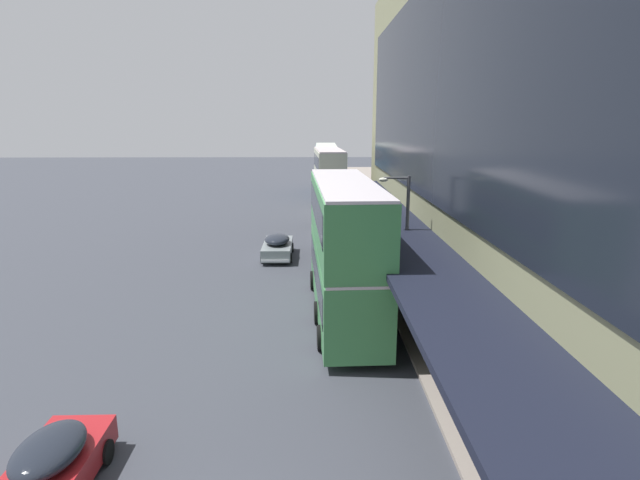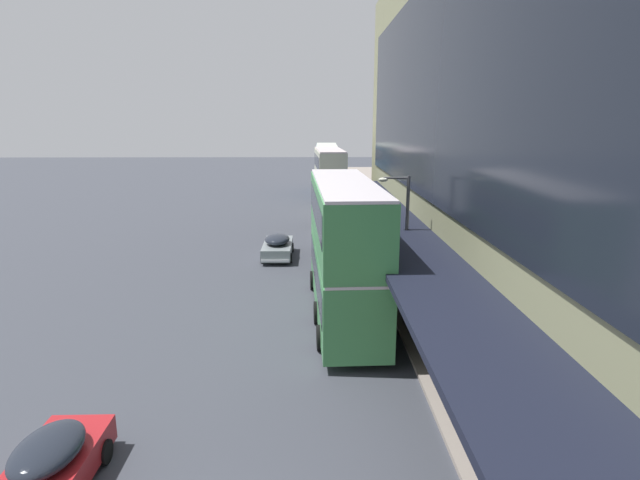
{
  "view_description": "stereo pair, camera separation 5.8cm",
  "coord_description": "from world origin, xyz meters",
  "px_view_note": "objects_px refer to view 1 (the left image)",
  "views": [
    {
      "loc": [
        2.24,
        -7.27,
        8.78
      ],
      "look_at": [
        2.8,
        21.93,
        1.82
      ],
      "focal_mm": 28.0,
      "sensor_mm": 36.0,
      "label": 1
    },
    {
      "loc": [
        2.3,
        -7.27,
        8.78
      ],
      "look_at": [
        2.8,
        21.93,
        1.82
      ],
      "focal_mm": 28.0,
      "sensor_mm": 36.0,
      "label": 2
    }
  ],
  "objects_px": {
    "transit_bus_kerbside_front": "(329,179)",
    "sedan_second_mid": "(48,471)",
    "transit_bus_kerbside_rear": "(345,245)",
    "sedan_trailing_mid": "(277,246)",
    "sedan_lead_mid": "(334,227)",
    "transit_bus_kerbside_far": "(326,167)",
    "pedestrian_at_kerb": "(522,449)",
    "street_lamp": "(403,229)"
  },
  "relations": [
    {
      "from": "sedan_lead_mid",
      "to": "transit_bus_kerbside_rear",
      "type": "bearing_deg",
      "value": -90.97
    },
    {
      "from": "transit_bus_kerbside_front",
      "to": "sedan_lead_mid",
      "type": "height_order",
      "value": "transit_bus_kerbside_front"
    },
    {
      "from": "transit_bus_kerbside_front",
      "to": "sedan_trailing_mid",
      "type": "bearing_deg",
      "value": -103.39
    },
    {
      "from": "sedan_second_mid",
      "to": "sedan_lead_mid",
      "type": "xyz_separation_m",
      "value": [
        8.01,
        27.68,
        0.04
      ]
    },
    {
      "from": "transit_bus_kerbside_rear",
      "to": "sedan_lead_mid",
      "type": "xyz_separation_m",
      "value": [
        0.27,
        16.28,
        -2.58
      ]
    },
    {
      "from": "transit_bus_kerbside_far",
      "to": "transit_bus_kerbside_front",
      "type": "bearing_deg",
      "value": -90.51
    },
    {
      "from": "sedan_trailing_mid",
      "to": "sedan_second_mid",
      "type": "xyz_separation_m",
      "value": [
        -4.03,
        -21.61,
        -0.03
      ]
    },
    {
      "from": "transit_bus_kerbside_far",
      "to": "street_lamp",
      "type": "distance_m",
      "value": 38.87
    },
    {
      "from": "sedan_second_mid",
      "to": "transit_bus_kerbside_front",
      "type": "bearing_deg",
      "value": 78.2
    },
    {
      "from": "transit_bus_kerbside_far",
      "to": "pedestrian_at_kerb",
      "type": "xyz_separation_m",
      "value": [
        3.1,
        -51.71,
        -2.07
      ]
    },
    {
      "from": "sedan_second_mid",
      "to": "street_lamp",
      "type": "distance_m",
      "value": 17.03
    },
    {
      "from": "transit_bus_kerbside_far",
      "to": "sedan_lead_mid",
      "type": "xyz_separation_m",
      "value": [
        -0.13,
        -24.05,
        -2.46
      ]
    },
    {
      "from": "pedestrian_at_kerb",
      "to": "street_lamp",
      "type": "distance_m",
      "value": 13.2
    },
    {
      "from": "transit_bus_kerbside_far",
      "to": "transit_bus_kerbside_rear",
      "type": "bearing_deg",
      "value": -90.58
    },
    {
      "from": "street_lamp",
      "to": "transit_bus_kerbside_far",
      "type": "bearing_deg",
      "value": 93.68
    },
    {
      "from": "pedestrian_at_kerb",
      "to": "street_lamp",
      "type": "relative_size",
      "value": 0.3
    },
    {
      "from": "sedan_trailing_mid",
      "to": "sedan_lead_mid",
      "type": "relative_size",
      "value": 0.95
    },
    {
      "from": "transit_bus_kerbside_front",
      "to": "transit_bus_kerbside_rear",
      "type": "distance_m",
      "value": 27.03
    },
    {
      "from": "transit_bus_kerbside_rear",
      "to": "sedan_trailing_mid",
      "type": "bearing_deg",
      "value": 110.0
    },
    {
      "from": "transit_bus_kerbside_far",
      "to": "sedan_second_mid",
      "type": "height_order",
      "value": "transit_bus_kerbside_far"
    },
    {
      "from": "sedan_trailing_mid",
      "to": "transit_bus_kerbside_front",
      "type": "bearing_deg",
      "value": 76.61
    },
    {
      "from": "pedestrian_at_kerb",
      "to": "transit_bus_kerbside_far",
      "type": "bearing_deg",
      "value": 93.43
    },
    {
      "from": "transit_bus_kerbside_front",
      "to": "transit_bus_kerbside_far",
      "type": "bearing_deg",
      "value": 89.49
    },
    {
      "from": "transit_bus_kerbside_far",
      "to": "sedan_trailing_mid",
      "type": "relative_size",
      "value": 2.48
    },
    {
      "from": "sedan_lead_mid",
      "to": "pedestrian_at_kerb",
      "type": "distance_m",
      "value": 27.85
    },
    {
      "from": "transit_bus_kerbside_front",
      "to": "transit_bus_kerbside_rear",
      "type": "xyz_separation_m",
      "value": [
        -0.29,
        -27.03,
        0.03
      ]
    },
    {
      "from": "sedan_second_mid",
      "to": "transit_bus_kerbside_rear",
      "type": "bearing_deg",
      "value": 55.84
    },
    {
      "from": "transit_bus_kerbside_rear",
      "to": "street_lamp",
      "type": "xyz_separation_m",
      "value": [
        2.9,
        1.54,
        0.42
      ]
    },
    {
      "from": "transit_bus_kerbside_rear",
      "to": "transit_bus_kerbside_far",
      "type": "bearing_deg",
      "value": 89.42
    },
    {
      "from": "transit_bus_kerbside_rear",
      "to": "sedan_trailing_mid",
      "type": "distance_m",
      "value": 11.16
    },
    {
      "from": "transit_bus_kerbside_rear",
      "to": "sedan_trailing_mid",
      "type": "height_order",
      "value": "transit_bus_kerbside_rear"
    },
    {
      "from": "pedestrian_at_kerb",
      "to": "street_lamp",
      "type": "height_order",
      "value": "street_lamp"
    },
    {
      "from": "transit_bus_kerbside_rear",
      "to": "pedestrian_at_kerb",
      "type": "xyz_separation_m",
      "value": [
        3.51,
        -11.38,
        -2.18
      ]
    },
    {
      "from": "transit_bus_kerbside_front",
      "to": "sedan_second_mid",
      "type": "xyz_separation_m",
      "value": [
        -8.03,
        -38.43,
        -2.59
      ]
    },
    {
      "from": "sedan_lead_mid",
      "to": "pedestrian_at_kerb",
      "type": "relative_size",
      "value": 2.6
    },
    {
      "from": "transit_bus_kerbside_far",
      "to": "street_lamp",
      "type": "bearing_deg",
      "value": -86.32
    },
    {
      "from": "transit_bus_kerbside_front",
      "to": "sedan_second_mid",
      "type": "distance_m",
      "value": 39.35
    },
    {
      "from": "street_lamp",
      "to": "sedan_lead_mid",
      "type": "bearing_deg",
      "value": 100.11
    },
    {
      "from": "street_lamp",
      "to": "pedestrian_at_kerb",
      "type": "bearing_deg",
      "value": -87.31
    },
    {
      "from": "transit_bus_kerbside_front",
      "to": "pedestrian_at_kerb",
      "type": "height_order",
      "value": "transit_bus_kerbside_front"
    },
    {
      "from": "transit_bus_kerbside_rear",
      "to": "sedan_lead_mid",
      "type": "relative_size",
      "value": 2.36
    },
    {
      "from": "transit_bus_kerbside_front",
      "to": "transit_bus_kerbside_far",
      "type": "height_order",
      "value": "transit_bus_kerbside_front"
    }
  ]
}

